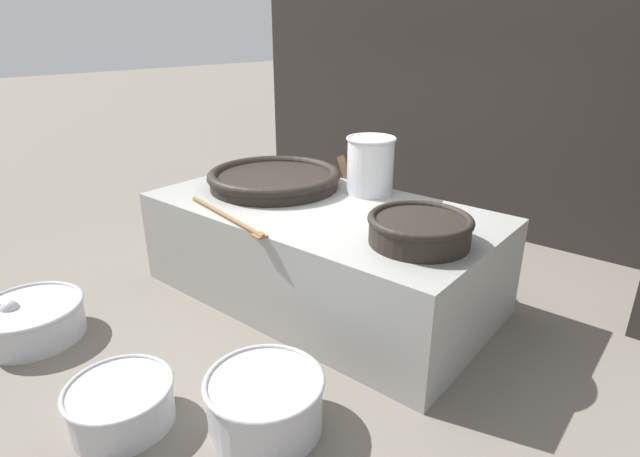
{
  "coord_description": "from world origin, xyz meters",
  "views": [
    {
      "loc": [
        2.92,
        -3.56,
        2.57
      ],
      "look_at": [
        0.0,
        0.0,
        0.73
      ],
      "focal_mm": 28.0,
      "sensor_mm": 36.0,
      "label": 1
    }
  ],
  "objects_px": {
    "cook": "(364,190)",
    "prep_bowl_vegetables": "(31,319)",
    "stock_pot": "(370,165)",
    "prep_bowl_extra": "(121,402)",
    "giant_wok_far": "(420,228)",
    "prep_bowl_meat": "(265,400)",
    "giant_wok_near": "(274,178)"
  },
  "relations": [
    {
      "from": "prep_bowl_extra",
      "to": "cook",
      "type": "bearing_deg",
      "value": 96.31
    },
    {
      "from": "cook",
      "to": "prep_bowl_vegetables",
      "type": "xyz_separation_m",
      "value": [
        -1.2,
        -3.41,
        -0.61
      ]
    },
    {
      "from": "stock_pot",
      "to": "prep_bowl_meat",
      "type": "relative_size",
      "value": 0.72
    },
    {
      "from": "prep_bowl_meat",
      "to": "prep_bowl_extra",
      "type": "bearing_deg",
      "value": -142.72
    },
    {
      "from": "giant_wok_far",
      "to": "stock_pot",
      "type": "bearing_deg",
      "value": 141.09
    },
    {
      "from": "giant_wok_near",
      "to": "prep_bowl_meat",
      "type": "relative_size",
      "value": 1.75
    },
    {
      "from": "cook",
      "to": "stock_pot",
      "type": "bearing_deg",
      "value": 132.72
    },
    {
      "from": "stock_pot",
      "to": "cook",
      "type": "relative_size",
      "value": 0.4
    },
    {
      "from": "cook",
      "to": "giant_wok_near",
      "type": "bearing_deg",
      "value": 67.13
    },
    {
      "from": "giant_wok_far",
      "to": "prep_bowl_extra",
      "type": "height_order",
      "value": "giant_wok_far"
    },
    {
      "from": "giant_wok_near",
      "to": "stock_pot",
      "type": "height_order",
      "value": "stock_pot"
    },
    {
      "from": "giant_wok_near",
      "to": "prep_bowl_meat",
      "type": "xyz_separation_m",
      "value": [
        1.68,
        -1.86,
        -0.85
      ]
    },
    {
      "from": "prep_bowl_vegetables",
      "to": "prep_bowl_meat",
      "type": "relative_size",
      "value": 1.24
    },
    {
      "from": "stock_pot",
      "to": "prep_bowl_extra",
      "type": "height_order",
      "value": "stock_pot"
    },
    {
      "from": "giant_wok_far",
      "to": "stock_pot",
      "type": "distance_m",
      "value": 1.37
    },
    {
      "from": "giant_wok_far",
      "to": "stock_pot",
      "type": "relative_size",
      "value": 1.42
    },
    {
      "from": "giant_wok_near",
      "to": "cook",
      "type": "height_order",
      "value": "cook"
    },
    {
      "from": "giant_wok_near",
      "to": "prep_bowl_vegetables",
      "type": "relative_size",
      "value": 1.41
    },
    {
      "from": "giant_wok_near",
      "to": "prep_bowl_extra",
      "type": "relative_size",
      "value": 1.94
    },
    {
      "from": "giant_wok_far",
      "to": "cook",
      "type": "xyz_separation_m",
      "value": [
        -1.48,
        1.37,
        -0.3
      ]
    },
    {
      "from": "cook",
      "to": "prep_bowl_extra",
      "type": "height_order",
      "value": "cook"
    },
    {
      "from": "prep_bowl_extra",
      "to": "prep_bowl_vegetables",
      "type": "bearing_deg",
      "value": 177.77
    },
    {
      "from": "cook",
      "to": "prep_bowl_meat",
      "type": "relative_size",
      "value": 1.78
    },
    {
      "from": "prep_bowl_vegetables",
      "to": "stock_pot",
      "type": "bearing_deg",
      "value": 60.61
    },
    {
      "from": "giant_wok_far",
      "to": "prep_bowl_meat",
      "type": "height_order",
      "value": "giant_wok_far"
    },
    {
      "from": "stock_pot",
      "to": "prep_bowl_vegetables",
      "type": "relative_size",
      "value": 0.58
    },
    {
      "from": "cook",
      "to": "prep_bowl_extra",
      "type": "xyz_separation_m",
      "value": [
        0.38,
        -3.47,
        -0.62
      ]
    },
    {
      "from": "giant_wok_near",
      "to": "cook",
      "type": "xyz_separation_m",
      "value": [
        0.5,
        1.0,
        -0.28
      ]
    },
    {
      "from": "giant_wok_far",
      "to": "cook",
      "type": "distance_m",
      "value": 2.04
    },
    {
      "from": "prep_bowl_vegetables",
      "to": "prep_bowl_meat",
      "type": "bearing_deg",
      "value": 12.94
    },
    {
      "from": "giant_wok_near",
      "to": "prep_bowl_extra",
      "type": "xyz_separation_m",
      "value": [
        0.88,
        -2.47,
        -0.9
      ]
    },
    {
      "from": "stock_pot",
      "to": "prep_bowl_vegetables",
      "type": "distance_m",
      "value": 3.49
    }
  ]
}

